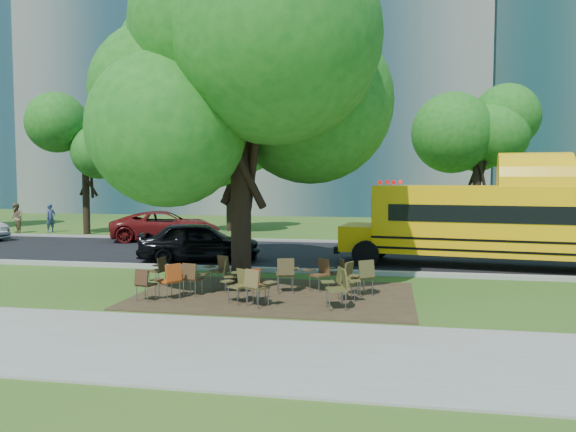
% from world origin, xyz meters
% --- Properties ---
extents(ground, '(160.00, 160.00, 0.00)m').
position_xyz_m(ground, '(0.00, 0.00, 0.00)').
color(ground, '#275119').
rests_on(ground, ground).
extents(sidewalk, '(60.00, 4.00, 0.04)m').
position_xyz_m(sidewalk, '(0.00, -5.00, 0.02)').
color(sidewalk, gray).
rests_on(sidewalk, ground).
extents(dirt_patch, '(7.00, 4.50, 0.03)m').
position_xyz_m(dirt_patch, '(1.00, -0.50, 0.01)').
color(dirt_patch, '#382819').
rests_on(dirt_patch, ground).
extents(asphalt_road, '(80.00, 8.00, 0.04)m').
position_xyz_m(asphalt_road, '(0.00, 7.00, 0.02)').
color(asphalt_road, black).
rests_on(asphalt_road, ground).
extents(kerb_near, '(80.00, 0.25, 0.14)m').
position_xyz_m(kerb_near, '(0.00, 3.00, 0.07)').
color(kerb_near, gray).
rests_on(kerb_near, ground).
extents(kerb_far, '(80.00, 0.25, 0.14)m').
position_xyz_m(kerb_far, '(0.00, 11.10, 0.07)').
color(kerb_far, gray).
rests_on(kerb_far, ground).
extents(building_main, '(38.00, 16.00, 22.00)m').
position_xyz_m(building_main, '(-8.00, 36.00, 11.00)').
color(building_main, slate).
rests_on(building_main, ground).
extents(bg_tree_0, '(5.20, 5.20, 7.18)m').
position_xyz_m(bg_tree_0, '(-12.00, 13.00, 4.57)').
color(bg_tree_0, black).
rests_on(bg_tree_0, ground).
extents(bg_tree_2, '(4.80, 4.80, 6.62)m').
position_xyz_m(bg_tree_2, '(-5.00, 16.00, 4.21)').
color(bg_tree_2, black).
rests_on(bg_tree_2, ground).
extents(bg_tree_3, '(5.60, 5.60, 7.84)m').
position_xyz_m(bg_tree_3, '(8.00, 14.00, 5.03)').
color(bg_tree_3, black).
rests_on(bg_tree_3, ground).
extents(main_tree, '(7.20, 7.20, 8.78)m').
position_xyz_m(main_tree, '(-0.17, 0.64, 5.17)').
color(main_tree, black).
rests_on(main_tree, ground).
extents(school_bus, '(11.43, 3.90, 2.74)m').
position_xyz_m(school_bus, '(8.32, 4.83, 1.59)').
color(school_bus, '#FBB507').
rests_on(school_bus, ground).
extents(chair_0, '(0.62, 0.48, 0.82)m').
position_xyz_m(chair_0, '(-1.92, -1.76, 0.50)').
color(chair_0, '#3D2415').
rests_on(chair_0, ground).
extents(chair_1, '(0.64, 0.51, 0.87)m').
position_xyz_m(chair_1, '(-1.02, -0.97, 0.54)').
color(chair_1, '#412B17').
rests_on(chair_1, ground).
extents(chair_2, '(0.62, 0.79, 0.92)m').
position_xyz_m(chair_2, '(-1.39, -1.45, 0.57)').
color(chair_2, '#AD4212').
rests_on(chair_2, ground).
extents(chair_3, '(0.70, 0.55, 0.83)m').
position_xyz_m(chair_3, '(0.34, -1.51, 0.51)').
color(chair_3, brown).
rests_on(chair_3, ground).
extents(chair_4, '(0.76, 0.60, 0.92)m').
position_xyz_m(chair_4, '(0.87, -1.88, 0.57)').
color(chair_4, brown).
rests_on(chair_4, ground).
extents(chair_5, '(0.56, 0.71, 0.83)m').
position_xyz_m(chair_5, '(0.72, -1.48, 0.51)').
color(chair_5, '#B63613').
rests_on(chair_5, ground).
extents(chair_6, '(0.70, 0.64, 0.94)m').
position_xyz_m(chair_6, '(2.75, -1.75, 0.58)').
color(chair_6, '#49451F').
rests_on(chair_6, ground).
extents(chair_7, '(0.64, 0.58, 0.85)m').
position_xyz_m(chair_7, '(2.82, -0.90, 0.52)').
color(chair_7, '#4A4520').
rests_on(chair_7, ground).
extents(chair_8, '(0.47, 0.60, 0.81)m').
position_xyz_m(chair_8, '(-2.44, 0.25, 0.50)').
color(chair_8, '#402C17').
rests_on(chair_8, ground).
extents(chair_9, '(0.70, 0.55, 0.85)m').
position_xyz_m(chair_9, '(-0.75, 0.47, 0.52)').
color(chair_9, '#50341C').
rests_on(chair_9, ground).
extents(chair_10, '(0.62, 0.60, 0.89)m').
position_xyz_m(chair_10, '(-0.20, -0.36, 0.55)').
color(chair_10, '#4E4922').
rests_on(chair_10, ground).
extents(chair_11, '(0.65, 0.69, 0.95)m').
position_xyz_m(chair_11, '(1.26, -0.18, 0.59)').
color(chair_11, '#41371C').
rests_on(chair_11, ground).
extents(chair_12, '(0.55, 0.69, 0.85)m').
position_xyz_m(chair_12, '(2.96, -0.06, 0.53)').
color(chair_12, brown).
rests_on(chair_12, ground).
extents(chair_13, '(0.64, 0.81, 0.96)m').
position_xyz_m(chair_13, '(3.27, -0.19, 0.59)').
color(chair_13, '#4C4421').
rests_on(chair_13, ground).
extents(chair_14, '(0.75, 0.59, 0.87)m').
position_xyz_m(chair_14, '(2.08, 0.26, 0.54)').
color(chair_14, '#51341D').
rests_on(chair_14, ground).
extents(chair_15, '(0.62, 0.54, 0.79)m').
position_xyz_m(chair_15, '(2.51, 0.87, 0.49)').
color(chair_15, '#483019').
rests_on(chair_15, ground).
extents(black_car, '(4.58, 2.73, 1.46)m').
position_xyz_m(black_car, '(-2.78, 4.64, 0.73)').
color(black_car, black).
rests_on(black_car, ground).
extents(bg_car_red, '(5.61, 3.99, 1.42)m').
position_xyz_m(bg_car_red, '(-6.60, 10.74, 0.71)').
color(bg_car_red, maroon).
rests_on(bg_car_red, ground).
extents(pedestrian_a, '(0.55, 0.67, 1.57)m').
position_xyz_m(pedestrian_a, '(-14.34, 13.35, 0.79)').
color(pedestrian_a, navy).
rests_on(pedestrian_a, ground).
extents(pedestrian_b, '(1.01, 0.98, 1.64)m').
position_xyz_m(pedestrian_b, '(-15.93, 12.64, 0.82)').
color(pedestrian_b, '#85694F').
rests_on(pedestrian_b, ground).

